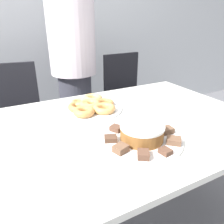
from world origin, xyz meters
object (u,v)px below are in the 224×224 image
object	(u,v)px
person_standing	(74,68)
frosted_cake	(142,132)
office_chair_right	(128,102)
plate_donuts	(90,108)
plate_cake	(141,140)
office_chair_left	(18,124)

from	to	relation	value
person_standing	frosted_cake	size ratio (longest dim) A/B	8.33
office_chair_right	plate_donuts	distance (m)	0.99
plate_cake	frosted_cake	world-z (taller)	frosted_cake
office_chair_right	office_chair_left	bearing A→B (deg)	177.56
person_standing	office_chair_right	bearing A→B (deg)	-6.10
office_chair_left	frosted_cake	world-z (taller)	office_chair_left
plate_cake	plate_donuts	xyz separation A→B (m)	(-0.06, 0.45, 0.00)
plate_donuts	frosted_cake	world-z (taller)	frosted_cake
person_standing	office_chair_left	distance (m)	0.67
person_standing	plate_cake	xyz separation A→B (m)	(-0.08, -1.15, -0.09)
plate_cake	plate_donuts	bearing A→B (deg)	97.56
office_chair_left	plate_donuts	world-z (taller)	office_chair_left
plate_cake	frosted_cake	bearing A→B (deg)	90.00
office_chair_right	frosted_cake	size ratio (longest dim) A/B	4.72
office_chair_right	plate_cake	world-z (taller)	office_chair_right
person_standing	office_chair_right	size ratio (longest dim) A/B	1.77
person_standing	office_chair_right	distance (m)	0.67
person_standing	plate_cake	size ratio (longest dim) A/B	4.49
person_standing	plate_cake	bearing A→B (deg)	-94.13
plate_cake	frosted_cake	size ratio (longest dim) A/B	1.85
office_chair_left	office_chair_right	distance (m)	1.06
plate_donuts	office_chair_left	bearing A→B (deg)	120.81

